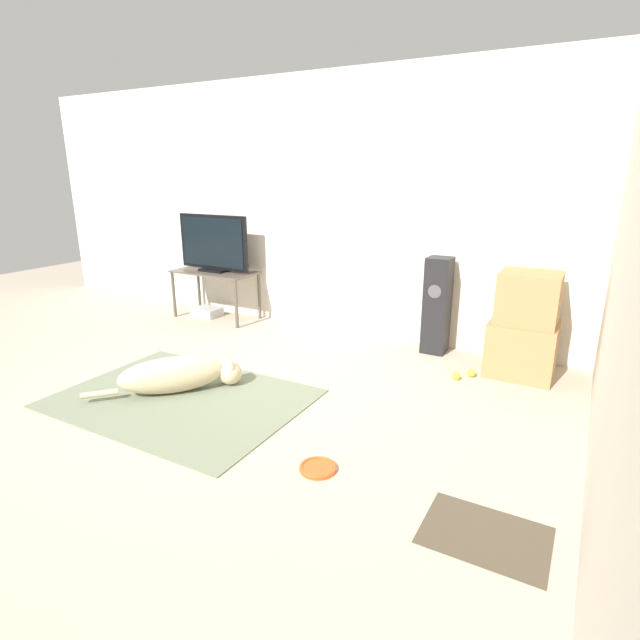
# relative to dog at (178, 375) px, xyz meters

# --- Properties ---
(ground_plane) EXTENTS (12.00, 12.00, 0.00)m
(ground_plane) POSITION_rel_dog_xyz_m (0.19, -0.07, -0.14)
(ground_plane) COLOR #B2A38E
(wall_back) EXTENTS (8.00, 0.06, 2.55)m
(wall_back) POSITION_rel_dog_xyz_m (0.19, 2.03, 1.13)
(wall_back) COLOR silver
(wall_back) RESTS_ON ground_plane
(wall_right) EXTENTS (0.06, 8.00, 2.55)m
(wall_right) POSITION_rel_dog_xyz_m (2.79, -0.07, 1.13)
(wall_right) COLOR silver
(wall_right) RESTS_ON ground_plane
(area_rug) EXTENTS (1.79, 1.30, 0.01)m
(area_rug) POSITION_rel_dog_xyz_m (0.10, -0.08, -0.14)
(area_rug) COLOR slate
(area_rug) RESTS_ON ground_plane
(dog) EXTENTS (0.83, 0.91, 0.28)m
(dog) POSITION_rel_dog_xyz_m (0.00, 0.00, 0.00)
(dog) COLOR beige
(dog) RESTS_ON area_rug
(frisbee) EXTENTS (0.21, 0.21, 0.03)m
(frisbee) POSITION_rel_dog_xyz_m (1.43, -0.39, -0.13)
(frisbee) COLOR #DB511E
(frisbee) RESTS_ON ground_plane
(cardboard_box_lower) EXTENTS (0.52, 0.50, 0.45)m
(cardboard_box_lower) POSITION_rel_dog_xyz_m (2.22, 1.66, 0.08)
(cardboard_box_lower) COLOR #A87A4C
(cardboard_box_lower) RESTS_ON ground_plane
(cardboard_box_upper) EXTENTS (0.46, 0.44, 0.41)m
(cardboard_box_upper) POSITION_rel_dog_xyz_m (2.23, 1.65, 0.51)
(cardboard_box_upper) COLOR #A87A4C
(cardboard_box_upper) RESTS_ON cardboard_box_lower
(floor_speaker) EXTENTS (0.22, 0.22, 0.89)m
(floor_speaker) POSITION_rel_dog_xyz_m (1.44, 1.83, 0.30)
(floor_speaker) COLOR black
(floor_speaker) RESTS_ON ground_plane
(tv_stand) EXTENTS (0.96, 0.47, 0.54)m
(tv_stand) POSITION_rel_dog_xyz_m (-1.08, 1.73, 0.33)
(tv_stand) COLOR brown
(tv_stand) RESTS_ON ground_plane
(tv) EXTENTS (0.91, 0.20, 0.62)m
(tv) POSITION_rel_dog_xyz_m (-1.08, 1.73, 0.71)
(tv) COLOR black
(tv) RESTS_ON tv_stand
(tennis_ball_by_boxes) EXTENTS (0.07, 0.07, 0.07)m
(tennis_ball_by_boxes) POSITION_rel_dog_xyz_m (1.79, 1.27, -0.11)
(tennis_ball_by_boxes) COLOR #C6E033
(tennis_ball_by_boxes) RESTS_ON ground_plane
(tennis_ball_near_speaker) EXTENTS (0.07, 0.07, 0.07)m
(tennis_ball_near_speaker) POSITION_rel_dog_xyz_m (1.88, 1.39, -0.11)
(tennis_ball_near_speaker) COLOR #C6E033
(tennis_ball_near_speaker) RESTS_ON ground_plane
(game_console) EXTENTS (0.31, 0.24, 0.10)m
(game_console) POSITION_rel_dog_xyz_m (-1.23, 1.71, -0.10)
(game_console) COLOR #B7B7BC
(game_console) RESTS_ON ground_plane
(door_mat) EXTENTS (0.57, 0.42, 0.01)m
(door_mat) POSITION_rel_dog_xyz_m (2.37, -0.47, -0.14)
(door_mat) COLOR #4C4233
(door_mat) RESTS_ON ground_plane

